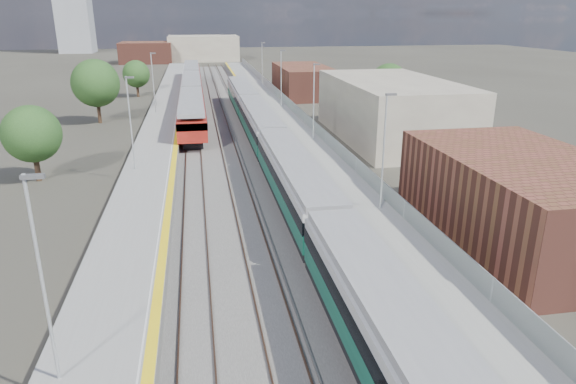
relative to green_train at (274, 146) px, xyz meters
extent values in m
plane|color=#47443A|center=(-1.50, 14.91, -2.20)|extent=(320.00, 320.00, 0.00)
cube|color=#565451|center=(-3.75, 17.41, -2.17)|extent=(10.50, 155.00, 0.06)
cube|color=#4C3323|center=(-0.72, 19.91, -2.09)|extent=(0.07, 160.00, 0.14)
cube|color=#4C3323|center=(0.72, 19.91, -2.09)|extent=(0.07, 160.00, 0.14)
cube|color=#4C3323|center=(-4.22, 19.91, -2.09)|extent=(0.07, 160.00, 0.14)
cube|color=#4C3323|center=(-2.78, 19.91, -2.09)|extent=(0.07, 160.00, 0.14)
cube|color=#4C3323|center=(-7.72, 19.91, -2.09)|extent=(0.07, 160.00, 0.14)
cube|color=#4C3323|center=(-6.28, 19.91, -2.09)|extent=(0.07, 160.00, 0.14)
cube|color=gray|center=(-1.05, 19.91, -2.10)|extent=(0.08, 160.00, 0.10)
cube|color=gray|center=(-2.45, 19.91, -2.10)|extent=(0.08, 160.00, 0.10)
cube|color=slate|center=(3.75, 17.41, -1.70)|extent=(4.70, 155.00, 1.00)
cube|color=gray|center=(3.75, 17.41, -1.20)|extent=(4.70, 155.00, 0.03)
cube|color=yellow|center=(1.65, 17.41, -1.18)|extent=(0.40, 155.00, 0.01)
cube|color=gray|center=(5.95, 17.41, -0.60)|extent=(0.06, 155.00, 1.20)
cylinder|color=#9EA0A3|center=(5.10, -13.09, 2.57)|extent=(0.12, 0.12, 7.50)
cube|color=#4C4C4F|center=(5.35, -13.09, 6.22)|extent=(0.70, 0.18, 0.14)
cylinder|color=#9EA0A3|center=(5.10, 6.91, 2.57)|extent=(0.12, 0.12, 7.50)
cube|color=#4C4C4F|center=(5.35, 6.91, 6.22)|extent=(0.70, 0.18, 0.14)
cylinder|color=#9EA0A3|center=(5.10, 26.91, 2.57)|extent=(0.12, 0.12, 7.50)
cube|color=#4C4C4F|center=(5.35, 26.91, 6.22)|extent=(0.70, 0.18, 0.14)
cylinder|color=#9EA0A3|center=(5.10, 46.91, 2.57)|extent=(0.12, 0.12, 7.50)
cube|color=#4C4C4F|center=(5.35, 46.91, 6.22)|extent=(0.70, 0.18, 0.14)
cube|color=slate|center=(-10.55, 17.41, -1.70)|extent=(4.30, 155.00, 1.00)
cube|color=gray|center=(-10.55, 17.41, -1.20)|extent=(4.30, 155.00, 0.03)
cube|color=yellow|center=(-8.65, 17.41, -1.18)|extent=(0.45, 155.00, 0.01)
cube|color=silver|center=(-9.00, 17.41, -1.18)|extent=(0.08, 155.00, 0.01)
cylinder|color=#9EA0A3|center=(-11.70, -27.09, 2.57)|extent=(0.12, 0.12, 7.50)
cube|color=#4C4C4F|center=(-11.45, -27.09, 6.22)|extent=(0.70, 0.18, 0.14)
cylinder|color=#9EA0A3|center=(-11.70, -1.09, 2.57)|extent=(0.12, 0.12, 7.50)
cube|color=#4C4C4F|center=(-11.45, -1.09, 6.22)|extent=(0.70, 0.18, 0.14)
cylinder|color=#9EA0A3|center=(-11.70, 24.91, 2.57)|extent=(0.12, 0.12, 7.50)
cube|color=#4C4C4F|center=(-11.45, 24.91, 6.22)|extent=(0.70, 0.18, 0.14)
cube|color=brown|center=(12.50, -17.09, 0.40)|extent=(9.00, 16.00, 5.20)
cube|color=gray|center=(14.50, 9.91, 1.00)|extent=(11.00, 22.00, 6.40)
cube|color=brown|center=(11.50, 42.91, 0.20)|extent=(8.00, 18.00, 4.80)
cube|color=gray|center=(-3.50, 114.91, 1.30)|extent=(20.00, 14.00, 7.00)
cube|color=brown|center=(-19.50, 109.91, 0.60)|extent=(14.00, 12.00, 5.60)
cube|color=#0F513B|center=(0.00, -29.41, -0.55)|extent=(2.78, 19.25, 1.13)
cube|color=black|center=(0.00, -29.41, 0.34)|extent=(2.84, 19.25, 0.77)
cube|color=#BCBFBF|center=(0.00, -29.41, 0.95)|extent=(2.78, 19.25, 0.47)
cube|color=gray|center=(0.00, -29.41, 1.37)|extent=(2.47, 19.25, 0.39)
cube|color=black|center=(0.00, -9.66, -1.34)|extent=(2.69, 19.25, 0.45)
cube|color=#0F513B|center=(0.00, -9.66, -0.55)|extent=(2.78, 19.25, 1.13)
cube|color=black|center=(0.00, -9.66, 0.34)|extent=(2.84, 19.25, 0.77)
cube|color=#BCBFBF|center=(0.00, -9.66, 0.95)|extent=(2.78, 19.25, 0.47)
cube|color=gray|center=(0.00, -9.66, 1.37)|extent=(2.47, 19.25, 0.39)
cube|color=black|center=(0.00, 10.09, -1.34)|extent=(2.69, 19.25, 0.45)
cube|color=#0F513B|center=(0.00, 10.09, -0.55)|extent=(2.78, 19.25, 1.13)
cube|color=black|center=(0.00, 10.09, 0.34)|extent=(2.84, 19.25, 0.77)
cube|color=#BCBFBF|center=(0.00, 10.09, 0.95)|extent=(2.78, 19.25, 0.47)
cube|color=gray|center=(0.00, 10.09, 1.37)|extent=(2.47, 19.25, 0.39)
cube|color=black|center=(0.00, 29.84, -1.34)|extent=(2.69, 19.25, 0.45)
cube|color=#0F513B|center=(0.00, 29.84, -0.55)|extent=(2.78, 19.25, 1.13)
cube|color=black|center=(0.00, 29.84, 0.34)|extent=(2.84, 19.25, 0.77)
cube|color=#BCBFBF|center=(0.00, 29.84, 0.95)|extent=(2.78, 19.25, 0.47)
cube|color=gray|center=(0.00, 29.84, 1.37)|extent=(2.47, 19.25, 0.39)
cube|color=black|center=(-7.00, 16.63, -1.70)|extent=(2.02, 17.18, 0.70)
cube|color=maroon|center=(-7.00, 16.63, -0.02)|extent=(2.98, 20.21, 2.13)
cube|color=black|center=(-7.00, 16.63, 0.51)|extent=(3.04, 20.21, 0.74)
cube|color=gray|center=(-7.00, 16.63, 1.57)|extent=(2.66, 20.21, 0.43)
cube|color=black|center=(-7.00, 37.35, -1.70)|extent=(2.02, 17.18, 0.70)
cube|color=maroon|center=(-7.00, 37.35, -0.02)|extent=(2.98, 20.21, 2.13)
cube|color=black|center=(-7.00, 37.35, 0.51)|extent=(3.04, 20.21, 0.74)
cube|color=gray|center=(-7.00, 37.35, 1.57)|extent=(2.66, 20.21, 0.43)
cube|color=black|center=(-7.00, 58.06, -1.70)|extent=(2.02, 17.18, 0.70)
cube|color=maroon|center=(-7.00, 58.06, -0.02)|extent=(2.98, 20.21, 2.13)
cube|color=black|center=(-7.00, 58.06, 0.51)|extent=(3.04, 20.21, 0.74)
cube|color=gray|center=(-7.00, 58.06, 1.57)|extent=(2.66, 20.21, 0.43)
cylinder|color=#382619|center=(-19.63, 0.38, -1.11)|extent=(0.44, 0.44, 2.19)
sphere|color=#204219|center=(-19.63, 0.38, 1.74)|extent=(4.62, 4.62, 4.62)
cylinder|color=#382619|center=(-18.57, 24.22, -0.82)|extent=(0.44, 0.44, 2.76)
sphere|color=#204219|center=(-18.57, 24.22, 2.78)|extent=(5.83, 5.83, 5.83)
cylinder|color=#382619|center=(-15.91, 45.72, -1.17)|extent=(0.44, 0.44, 2.08)
sphere|color=#204219|center=(-15.91, 45.72, 1.54)|extent=(4.38, 4.38, 4.38)
cylinder|color=#382619|center=(19.37, 23.85, -1.01)|extent=(0.44, 0.44, 2.38)
sphere|color=#204219|center=(19.37, 23.85, 2.10)|extent=(5.03, 5.03, 5.03)
camera|label=1|loc=(-6.40, -43.08, 10.90)|focal=32.00mm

